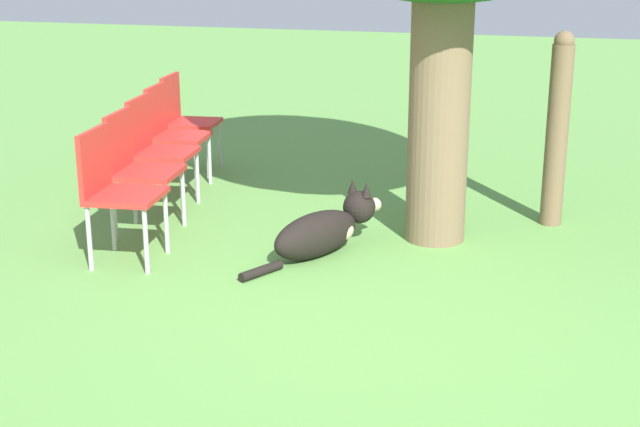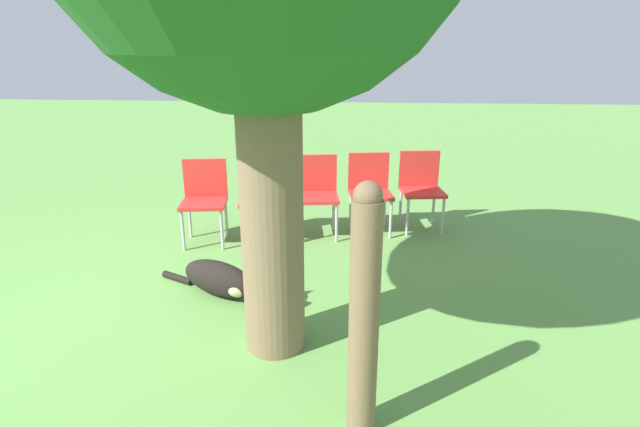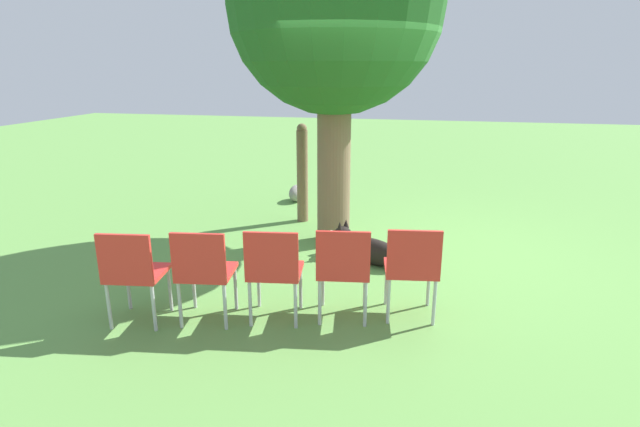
{
  "view_description": "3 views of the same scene",
  "coord_description": "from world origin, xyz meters",
  "px_view_note": "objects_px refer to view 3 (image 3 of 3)",
  "views": [
    {
      "loc": [
        1.08,
        -4.8,
        1.93
      ],
      "look_at": [
        -0.48,
        0.31,
        0.3
      ],
      "focal_mm": 50.0,
      "sensor_mm": 36.0,
      "label": 1
    },
    {
      "loc": [
        3.06,
        1.45,
        1.94
      ],
      "look_at": [
        -1.12,
        1.12,
        0.52
      ],
      "focal_mm": 28.0,
      "sensor_mm": 36.0,
      "label": 2
    },
    {
      "loc": [
        -5.66,
        -0.18,
        2.11
      ],
      "look_at": [
        -1.0,
        0.84,
        0.69
      ],
      "focal_mm": 28.0,
      "sensor_mm": 36.0,
      "label": 3
    }
  ],
  "objects_px": {
    "red_chair_1": "(343,267)",
    "red_chair_4": "(133,270)",
    "fence_post": "(302,173)",
    "red_chair_2": "(274,268)",
    "oak_tree": "(335,9)",
    "dog": "(366,248)",
    "red_chair_0": "(412,265)",
    "red_chair_3": "(204,269)"
  },
  "relations": [
    {
      "from": "fence_post",
      "to": "red_chair_4",
      "type": "distance_m",
      "value": 3.22
    },
    {
      "from": "red_chair_0",
      "to": "dog",
      "type": "bearing_deg",
      "value": 15.75
    },
    {
      "from": "red_chair_0",
      "to": "red_chair_3",
      "type": "relative_size",
      "value": 1.0
    },
    {
      "from": "red_chair_2",
      "to": "red_chair_4",
      "type": "distance_m",
      "value": 1.16
    },
    {
      "from": "oak_tree",
      "to": "red_chair_2",
      "type": "distance_m",
      "value": 3.07
    },
    {
      "from": "oak_tree",
      "to": "red_chair_1",
      "type": "distance_m",
      "value": 3.01
    },
    {
      "from": "red_chair_1",
      "to": "fence_post",
      "type": "bearing_deg",
      "value": 13.11
    },
    {
      "from": "red_chair_2",
      "to": "oak_tree",
      "type": "bearing_deg",
      "value": -10.55
    },
    {
      "from": "dog",
      "to": "red_chair_2",
      "type": "distance_m",
      "value": 1.65
    },
    {
      "from": "dog",
      "to": "red_chair_0",
      "type": "bearing_deg",
      "value": 140.14
    },
    {
      "from": "fence_post",
      "to": "red_chair_4",
      "type": "bearing_deg",
      "value": 168.56
    },
    {
      "from": "fence_post",
      "to": "red_chair_4",
      "type": "relative_size",
      "value": 1.62
    },
    {
      "from": "dog",
      "to": "red_chair_4",
      "type": "xyz_separation_m",
      "value": [
        -1.8,
        1.71,
        0.33
      ]
    },
    {
      "from": "red_chair_3",
      "to": "red_chair_2",
      "type": "bearing_deg",
      "value": -83.21
    },
    {
      "from": "fence_post",
      "to": "red_chair_2",
      "type": "bearing_deg",
      "value": -170.43
    },
    {
      "from": "red_chair_3",
      "to": "oak_tree",
      "type": "bearing_deg",
      "value": -24.07
    },
    {
      "from": "red_chair_4",
      "to": "red_chair_3",
      "type": "bearing_deg",
      "value": -83.21
    },
    {
      "from": "red_chair_1",
      "to": "red_chair_2",
      "type": "distance_m",
      "value": 0.58
    },
    {
      "from": "oak_tree",
      "to": "fence_post",
      "type": "relative_size",
      "value": 2.9
    },
    {
      "from": "red_chair_1",
      "to": "red_chair_2",
      "type": "relative_size",
      "value": 1.0
    },
    {
      "from": "red_chair_2",
      "to": "red_chair_4",
      "type": "relative_size",
      "value": 1.0
    },
    {
      "from": "fence_post",
      "to": "red_chair_0",
      "type": "bearing_deg",
      "value": -148.01
    },
    {
      "from": "red_chair_1",
      "to": "oak_tree",
      "type": "bearing_deg",
      "value": 5.23
    },
    {
      "from": "oak_tree",
      "to": "dog",
      "type": "distance_m",
      "value": 2.67
    },
    {
      "from": "dog",
      "to": "red_chair_3",
      "type": "relative_size",
      "value": 1.35
    },
    {
      "from": "fence_post",
      "to": "red_chair_2",
      "type": "distance_m",
      "value": 2.9
    },
    {
      "from": "oak_tree",
      "to": "red_chair_2",
      "type": "relative_size",
      "value": 4.69
    },
    {
      "from": "red_chair_0",
      "to": "red_chair_1",
      "type": "bearing_deg",
      "value": 96.79
    },
    {
      "from": "red_chair_3",
      "to": "fence_post",
      "type": "bearing_deg",
      "value": -9.39
    },
    {
      "from": "oak_tree",
      "to": "red_chair_1",
      "type": "bearing_deg",
      "value": -166.86
    },
    {
      "from": "oak_tree",
      "to": "red_chair_0",
      "type": "relative_size",
      "value": 4.69
    },
    {
      "from": "red_chair_3",
      "to": "red_chair_0",
      "type": "bearing_deg",
      "value": -83.21
    },
    {
      "from": "red_chair_0",
      "to": "red_chair_1",
      "type": "distance_m",
      "value": 0.58
    },
    {
      "from": "red_chair_1",
      "to": "red_chair_4",
      "type": "xyz_separation_m",
      "value": [
        -0.44,
        1.68,
        0.0
      ]
    },
    {
      "from": "red_chair_0",
      "to": "red_chair_2",
      "type": "height_order",
      "value": "same"
    },
    {
      "from": "dog",
      "to": "red_chair_0",
      "type": "height_order",
      "value": "red_chair_0"
    },
    {
      "from": "red_chair_3",
      "to": "red_chair_1",
      "type": "bearing_deg",
      "value": -83.21
    },
    {
      "from": "red_chair_2",
      "to": "red_chair_3",
      "type": "xyz_separation_m",
      "value": [
        -0.15,
        0.56,
        0.0
      ]
    },
    {
      "from": "red_chair_1",
      "to": "red_chair_4",
      "type": "height_order",
      "value": "same"
    },
    {
      "from": "red_chair_0",
      "to": "red_chair_2",
      "type": "relative_size",
      "value": 1.0
    },
    {
      "from": "red_chair_2",
      "to": "red_chair_4",
      "type": "xyz_separation_m",
      "value": [
        -0.29,
        1.12,
        0.0
      ]
    },
    {
      "from": "oak_tree",
      "to": "dog",
      "type": "xyz_separation_m",
      "value": [
        -0.62,
        -0.49,
        -2.55
      ]
    }
  ]
}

